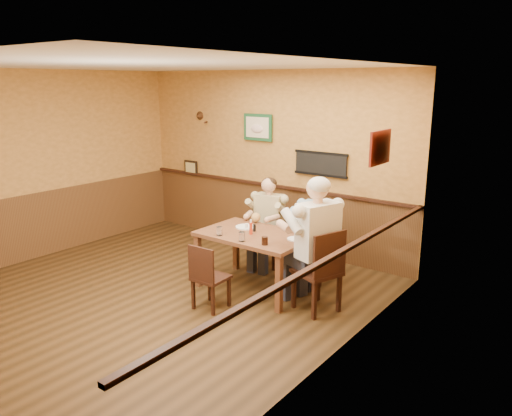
{
  "coord_description": "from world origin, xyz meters",
  "views": [
    {
      "loc": [
        4.56,
        -3.89,
        2.62
      ],
      "look_at": [
        0.95,
        0.89,
        1.1
      ],
      "focal_mm": 35.0,
      "sensor_mm": 36.0,
      "label": 1
    }
  ],
  "objects": [
    {
      "name": "plate_far_right",
      "position": [
        1.45,
        1.03,
        0.76
      ],
      "size": [
        0.21,
        0.21,
        0.01
      ],
      "primitive_type": "cylinder",
      "rotation": [
        0.0,
        0.0,
        -0.01
      ],
      "color": "white",
      "rests_on": "dining_table"
    },
    {
      "name": "chair_back_left",
      "position": [
        0.55,
        1.74,
        0.41
      ],
      "size": [
        0.43,
        0.43,
        0.82
      ],
      "primitive_type": null,
      "rotation": [
        0.0,
        0.0,
        0.14
      ],
      "color": "#351B10",
      "rests_on": "ground"
    },
    {
      "name": "dining_table",
      "position": [
        0.9,
        0.94,
        0.66
      ],
      "size": [
        1.4,
        0.9,
        0.75
      ],
      "color": "brown",
      "rests_on": "ground"
    },
    {
      "name": "plate_far_left",
      "position": [
        0.65,
        1.07,
        0.76
      ],
      "size": [
        0.27,
        0.27,
        0.02
      ],
      "primitive_type": "cylinder",
      "rotation": [
        0.0,
        0.0,
        -0.03
      ],
      "color": "white",
      "rests_on": "dining_table"
    },
    {
      "name": "diner_white_elder",
      "position": [
        1.85,
        0.87,
        0.72
      ],
      "size": [
        0.84,
        0.84,
        1.43
      ],
      "primitive_type": null,
      "rotation": [
        0.0,
        0.0,
        -1.91
      ],
      "color": "silver",
      "rests_on": "ground"
    },
    {
      "name": "pepper_shaker",
      "position": [
        0.84,
        1.0,
        0.8
      ],
      "size": [
        0.05,
        0.05,
        0.09
      ],
      "primitive_type": "cylinder",
      "rotation": [
        0.0,
        0.0,
        0.33
      ],
      "color": "black",
      "rests_on": "dining_table"
    },
    {
      "name": "water_glass_left",
      "position": [
        0.6,
        0.6,
        0.81
      ],
      "size": [
        0.1,
        0.1,
        0.11
      ],
      "primitive_type": "cylinder",
      "rotation": [
        0.0,
        0.0,
        0.37
      ],
      "color": "white",
      "rests_on": "dining_table"
    },
    {
      "name": "chair_near_side",
      "position": [
        0.83,
        0.17,
        0.4
      ],
      "size": [
        0.38,
        0.38,
        0.8
      ],
      "primitive_type": null,
      "rotation": [
        0.0,
        0.0,
        3.18
      ],
      "color": "#351B10",
      "rests_on": "ground"
    },
    {
      "name": "diner_tan_shirt",
      "position": [
        0.55,
        1.74,
        0.59
      ],
      "size": [
        0.61,
        0.61,
        1.18
      ],
      "primitive_type": null,
      "rotation": [
        0.0,
        0.0,
        0.14
      ],
      "color": "#CBBD8B",
      "rests_on": "ground"
    },
    {
      "name": "water_glass_mid",
      "position": [
        0.97,
        0.58,
        0.81
      ],
      "size": [
        0.1,
        0.1,
        0.12
      ],
      "primitive_type": "cylinder",
      "rotation": [
        0.0,
        0.0,
        0.42
      ],
      "color": "silver",
      "rests_on": "dining_table"
    },
    {
      "name": "chair_right_end",
      "position": [
        1.85,
        0.87,
        0.5
      ],
      "size": [
        0.59,
        0.59,
        1.0
      ],
      "primitive_type": null,
      "rotation": [
        0.0,
        0.0,
        -1.91
      ],
      "color": "#351B10",
      "rests_on": "ground"
    },
    {
      "name": "diner_blue_polo",
      "position": [
        1.39,
        1.65,
        0.6
      ],
      "size": [
        0.56,
        0.56,
        1.2
      ],
      "primitive_type": null,
      "rotation": [
        0.0,
        0.0,
        0.02
      ],
      "color": "#8DB3D3",
      "rests_on": "ground"
    },
    {
      "name": "chair_back_right",
      "position": [
        1.39,
        1.65,
        0.42
      ],
      "size": [
        0.39,
        0.39,
        0.84
      ],
      "primitive_type": null,
      "rotation": [
        0.0,
        0.0,
        0.02
      ],
      "color": "#351B10",
      "rests_on": "ground"
    },
    {
      "name": "hot_sauce_bottle",
      "position": [
        0.88,
        0.87,
        0.84
      ],
      "size": [
        0.05,
        0.05,
        0.17
      ],
      "primitive_type": "cylinder",
      "rotation": [
        0.0,
        0.0,
        -0.38
      ],
      "color": "red",
      "rests_on": "dining_table"
    },
    {
      "name": "room",
      "position": [
        0.14,
        0.17,
        1.69
      ],
      "size": [
        5.02,
        5.03,
        2.81
      ],
      "color": "#32210F",
      "rests_on": "ground"
    },
    {
      "name": "salt_shaker",
      "position": [
        0.71,
        1.0,
        0.79
      ],
      "size": [
        0.04,
        0.04,
        0.08
      ],
      "primitive_type": "cylinder",
      "rotation": [
        0.0,
        0.0,
        -0.21
      ],
      "color": "white",
      "rests_on": "dining_table"
    },
    {
      "name": "cola_tumbler",
      "position": [
        1.27,
        0.64,
        0.8
      ],
      "size": [
        0.08,
        0.08,
        0.1
      ],
      "primitive_type": "cylinder",
      "rotation": [
        0.0,
        0.0,
        0.09
      ],
      "color": "black",
      "rests_on": "dining_table"
    }
  ]
}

